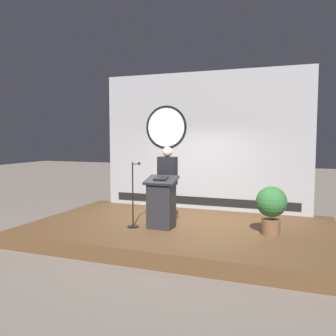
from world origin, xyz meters
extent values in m
plane|color=#6B6056|center=(0.00, 0.00, 0.00)|extent=(40.00, 40.00, 0.00)
cube|color=brown|center=(0.00, 0.00, 0.15)|extent=(6.40, 4.00, 0.30)
cube|color=#9E9EA3|center=(0.00, 1.85, 2.09)|extent=(5.49, 0.10, 3.58)
cylinder|color=black|center=(-1.01, 1.80, 2.46)|extent=(1.16, 0.02, 1.16)
cylinder|color=white|center=(-1.01, 1.79, 2.46)|extent=(1.04, 0.02, 1.04)
cube|color=black|center=(0.00, 1.79, 0.52)|extent=(4.94, 0.02, 0.20)
cube|color=#26262B|center=(-0.27, -0.42, 0.79)|extent=(0.52, 0.40, 0.98)
cube|color=#26262B|center=(-0.27, -0.42, 1.31)|extent=(0.64, 0.50, 0.17)
cube|color=black|center=(-0.27, -0.44, 1.35)|extent=(0.28, 0.20, 0.07)
cylinder|color=black|center=(-0.32, 0.06, 0.73)|extent=(0.26, 0.26, 0.85)
cube|color=black|center=(-0.32, 0.06, 1.46)|extent=(0.40, 0.24, 0.62)
sphere|color=beige|center=(-0.32, 0.06, 1.88)|extent=(0.22, 0.22, 0.22)
cylinder|color=black|center=(-0.86, -0.57, 0.31)|extent=(0.24, 0.24, 0.02)
cylinder|color=black|center=(-0.86, -0.57, 0.99)|extent=(0.03, 0.03, 1.38)
cylinder|color=black|center=(-0.86, -0.41, 1.63)|extent=(0.02, 0.32, 0.02)
sphere|color=#262626|center=(-0.86, -0.25, 1.63)|extent=(0.07, 0.07, 0.07)
cylinder|color=brown|center=(1.92, -0.15, 0.45)|extent=(0.36, 0.36, 0.30)
sphere|color=#2D6B33|center=(1.92, -0.15, 0.95)|extent=(0.60, 0.60, 0.60)
camera|label=1|loc=(2.49, -7.34, 2.20)|focal=38.69mm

